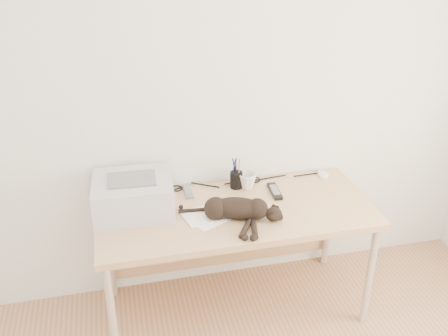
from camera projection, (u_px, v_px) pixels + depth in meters
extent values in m
plane|color=white|center=(221.00, 97.00, 2.94)|extent=(3.50, 0.00, 3.50)
cube|color=tan|center=(235.00, 212.00, 2.90)|extent=(1.60, 0.70, 0.04)
cylinder|color=silver|center=(112.00, 318.00, 2.65)|extent=(0.04, 0.04, 0.70)
cylinder|color=silver|center=(370.00, 276.00, 2.96)|extent=(0.04, 0.04, 0.70)
cylinder|color=silver|center=(109.00, 251.00, 3.17)|extent=(0.04, 0.04, 0.70)
cylinder|color=silver|center=(328.00, 221.00, 3.48)|extent=(0.04, 0.04, 0.70)
cube|color=tan|center=(223.00, 227.00, 3.33)|extent=(1.48, 0.02, 0.60)
cube|color=#BABABF|center=(133.00, 195.00, 2.83)|extent=(0.46, 0.40, 0.20)
cube|color=black|center=(133.00, 194.00, 2.83)|extent=(0.38, 0.04, 0.12)
cube|color=slate|center=(132.00, 179.00, 2.78)|extent=(0.27, 0.20, 0.01)
cube|color=white|center=(213.00, 216.00, 2.82)|extent=(0.32, 0.29, 0.00)
cube|color=white|center=(207.00, 214.00, 2.83)|extent=(0.30, 0.25, 0.00)
ellipsoid|color=black|center=(238.00, 208.00, 2.77)|extent=(0.33, 0.22, 0.13)
sphere|color=black|center=(216.00, 209.00, 2.78)|extent=(0.13, 0.13, 0.13)
ellipsoid|color=black|center=(274.00, 214.00, 2.75)|extent=(0.12, 0.11, 0.08)
cone|color=black|center=(273.00, 205.00, 2.77)|extent=(0.04, 0.05, 0.04)
cone|color=black|center=(277.00, 207.00, 2.77)|extent=(0.04, 0.05, 0.04)
cylinder|color=black|center=(246.00, 228.00, 2.69)|extent=(0.09, 0.18, 0.03)
cylinder|color=black|center=(254.00, 228.00, 2.68)|extent=(0.09, 0.18, 0.03)
cylinder|color=black|center=(195.00, 210.00, 2.85)|extent=(0.19, 0.09, 0.02)
imported|color=white|center=(247.00, 181.00, 3.09)|extent=(0.14, 0.14, 0.10)
cylinder|color=black|center=(236.00, 180.00, 3.09)|extent=(0.08, 0.08, 0.11)
cylinder|color=#990C0C|center=(235.00, 170.00, 3.06)|extent=(0.01, 0.01, 0.14)
cylinder|color=navy|center=(238.00, 169.00, 3.07)|extent=(0.01, 0.01, 0.14)
cylinder|color=black|center=(237.00, 170.00, 3.05)|extent=(0.01, 0.01, 0.14)
cube|color=slate|center=(188.00, 191.00, 3.05)|extent=(0.05, 0.16, 0.02)
cube|color=black|center=(275.00, 191.00, 3.05)|extent=(0.06, 0.19, 0.02)
ellipsoid|color=white|center=(323.00, 173.00, 3.25)|extent=(0.09, 0.13, 0.04)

